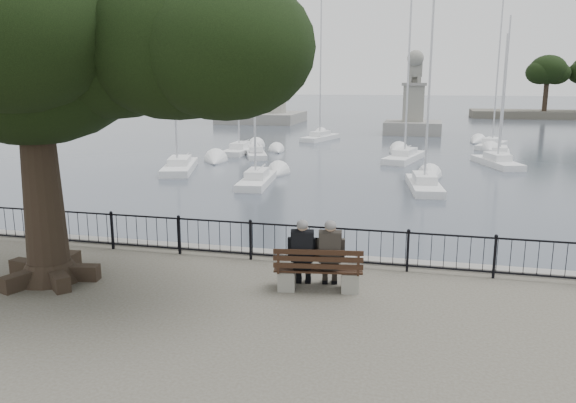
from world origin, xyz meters
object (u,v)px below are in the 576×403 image
(tree, at_px, (64,33))
(lighthouse, at_px, (261,20))
(bench, at_px, (318,275))
(person_right, at_px, (330,257))
(lion_monument, at_px, (413,113))
(person_left, at_px, (303,256))

(tree, xyz_separation_m, lighthouse, (-13.66, 61.92, 6.55))
(bench, height_order, person_right, person_right)
(lighthouse, relative_size, lion_monument, 3.60)
(tree, xyz_separation_m, lion_monument, (6.34, 49.85, -4.43))
(bench, relative_size, person_right, 1.23)
(bench, distance_m, person_left, 0.54)
(person_left, bearing_deg, person_right, 8.66)
(tree, relative_size, lighthouse, 0.33)
(tree, distance_m, lighthouse, 63.74)
(person_left, bearing_deg, lighthouse, 107.03)
(bench, xyz_separation_m, lion_monument, (0.88, 49.20, 0.80))
(lion_monument, bearing_deg, bench, -91.03)
(person_left, xyz_separation_m, lighthouse, (-18.75, 61.21, 11.38))
(bench, bearing_deg, lion_monument, 88.97)
(bench, height_order, lighthouse, lighthouse)
(tree, bearing_deg, lighthouse, 102.44)
(person_left, height_order, lion_monument, lion_monument)
(tree, bearing_deg, bench, 6.82)
(person_right, bearing_deg, person_left, -171.34)
(bench, xyz_separation_m, person_right, (0.23, 0.15, 0.39))
(bench, relative_size, tree, 0.19)
(bench, distance_m, person_right, 0.48)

